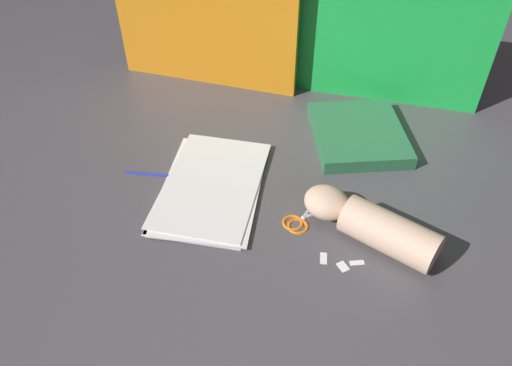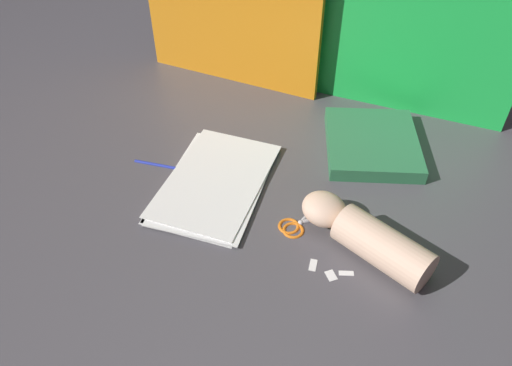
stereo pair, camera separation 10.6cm
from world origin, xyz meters
The scene contains 10 objects.
ground_plane centered at (0.00, 0.00, 0.00)m, with size 6.00×6.00×0.00m, color #4C494F.
backdrop_panel_center centered at (0.16, 0.45, 0.24)m, with size 0.75×0.09×0.48m.
paper_stack centered at (-0.11, -0.01, 0.01)m, with size 0.23×0.34×0.01m.
book_closed centered at (0.22, 0.23, 0.02)m, with size 0.27×0.30×0.03m.
scissors centered at (0.11, -0.07, 0.00)m, with size 0.13×0.15×0.01m.
hand_forearm centered at (0.25, -0.10, 0.04)m, with size 0.29×0.21×0.08m.
paper_scrap_near centered at (0.23, -0.17, 0.00)m, with size 0.03×0.02×0.00m.
paper_scrap_mid centered at (0.16, -0.17, 0.00)m, with size 0.02×0.03×0.00m.
paper_scrap_far centered at (0.20, -0.18, 0.00)m, with size 0.03×0.03×0.00m.
pen centered at (-0.25, 0.02, 0.00)m, with size 0.14×0.01×0.01m.
Camera 2 is at (0.24, -0.78, 0.78)m, focal length 35.00 mm.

